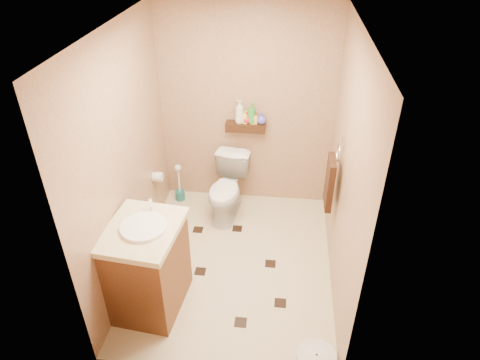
# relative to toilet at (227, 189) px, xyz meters

# --- Properties ---
(ground) EXTENTS (2.50, 2.50, 0.00)m
(ground) POSITION_rel_toilet_xyz_m (0.18, -0.83, -0.37)
(ground) COLOR beige
(ground) RESTS_ON ground
(wall_back) EXTENTS (2.00, 0.04, 2.40)m
(wall_back) POSITION_rel_toilet_xyz_m (0.18, 0.42, 0.83)
(wall_back) COLOR tan
(wall_back) RESTS_ON ground
(wall_front) EXTENTS (2.00, 0.04, 2.40)m
(wall_front) POSITION_rel_toilet_xyz_m (0.18, -2.08, 0.83)
(wall_front) COLOR tan
(wall_front) RESTS_ON ground
(wall_left) EXTENTS (0.04, 2.50, 2.40)m
(wall_left) POSITION_rel_toilet_xyz_m (-0.82, -0.83, 0.83)
(wall_left) COLOR tan
(wall_left) RESTS_ON ground
(wall_right) EXTENTS (0.04, 2.50, 2.40)m
(wall_right) POSITION_rel_toilet_xyz_m (1.18, -0.83, 0.83)
(wall_right) COLOR tan
(wall_right) RESTS_ON ground
(ceiling) EXTENTS (2.00, 2.50, 0.02)m
(ceiling) POSITION_rel_toilet_xyz_m (0.18, -0.83, 2.03)
(ceiling) COLOR white
(ceiling) RESTS_ON wall_back
(wall_shelf) EXTENTS (0.46, 0.14, 0.10)m
(wall_shelf) POSITION_rel_toilet_xyz_m (0.18, 0.34, 0.65)
(wall_shelf) COLOR #3C1F10
(wall_shelf) RESTS_ON wall_back
(floor_accents) EXTENTS (1.09, 1.42, 0.01)m
(floor_accents) POSITION_rel_toilet_xyz_m (0.22, -0.88, -0.36)
(floor_accents) COLOR black
(floor_accents) RESTS_ON ground
(toilet) EXTENTS (0.50, 0.77, 0.73)m
(toilet) POSITION_rel_toilet_xyz_m (0.00, 0.00, 0.00)
(toilet) COLOR white
(toilet) RESTS_ON ground
(vanity) EXTENTS (0.68, 0.80, 1.04)m
(vanity) POSITION_rel_toilet_xyz_m (-0.52, -1.43, 0.10)
(vanity) COLOR brown
(vanity) RESTS_ON ground
(bathroom_scale) EXTENTS (0.42, 0.42, 0.07)m
(bathroom_scale) POSITION_rel_toilet_xyz_m (1.00, -1.88, -0.33)
(bathroom_scale) COLOR silver
(bathroom_scale) RESTS_ON ground
(toilet_brush) EXTENTS (0.12, 0.12, 0.51)m
(toilet_brush) POSITION_rel_toilet_xyz_m (-0.64, 0.24, -0.19)
(toilet_brush) COLOR #19645E
(toilet_brush) RESTS_ON ground
(towel_ring) EXTENTS (0.12, 0.30, 0.76)m
(towel_ring) POSITION_rel_toilet_xyz_m (1.09, -0.58, 0.58)
(towel_ring) COLOR silver
(towel_ring) RESTS_ON wall_right
(toilet_paper) EXTENTS (0.12, 0.11, 0.12)m
(toilet_paper) POSITION_rel_toilet_xyz_m (-0.76, -0.18, 0.23)
(toilet_paper) COLOR silver
(toilet_paper) RESTS_ON wall_left
(bottle_a) EXTENTS (0.13, 0.13, 0.27)m
(bottle_a) POSITION_rel_toilet_xyz_m (0.11, 0.34, 0.84)
(bottle_a) COLOR silver
(bottle_a) RESTS_ON wall_shelf
(bottle_b) EXTENTS (0.09, 0.09, 0.15)m
(bottle_b) POSITION_rel_toilet_xyz_m (0.17, 0.34, 0.78)
(bottle_b) COLOR #CFD92D
(bottle_b) RESTS_ON wall_shelf
(bottle_c) EXTENTS (0.11, 0.11, 0.13)m
(bottle_c) POSITION_rel_toilet_xyz_m (0.20, 0.34, 0.77)
(bottle_c) COLOR red
(bottle_c) RESTS_ON wall_shelf
(bottle_d) EXTENTS (0.11, 0.11, 0.25)m
(bottle_d) POSITION_rel_toilet_xyz_m (0.25, 0.34, 0.83)
(bottle_d) COLOR green
(bottle_d) RESTS_ON wall_shelf
(bottle_e) EXTENTS (0.08, 0.08, 0.15)m
(bottle_e) POSITION_rel_toilet_xyz_m (0.28, 0.34, 0.78)
(bottle_e) COLOR #F7AF52
(bottle_e) RESTS_ON wall_shelf
(bottle_f) EXTENTS (0.14, 0.14, 0.14)m
(bottle_f) POSITION_rel_toilet_xyz_m (0.36, 0.34, 0.77)
(bottle_f) COLOR #4C4FBE
(bottle_f) RESTS_ON wall_shelf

